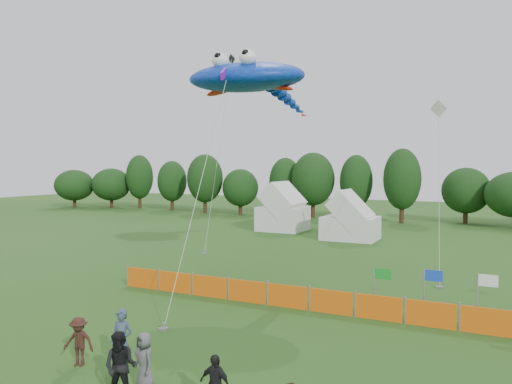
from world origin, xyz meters
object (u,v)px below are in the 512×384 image
at_px(stingray_kite, 251,79).
at_px(spectator_d, 215,384).
at_px(spectator_a, 122,341).
at_px(spectator_e, 144,360).
at_px(tent_right, 350,221).
at_px(tent_left, 283,211).
at_px(spectator_c, 79,341).
at_px(spectator_b, 120,367).
at_px(barrier_fence, 308,299).

bearing_deg(stingray_kite, spectator_d, -66.86).
distance_m(spectator_a, spectator_e, 1.47).
bearing_deg(tent_right, tent_left, 157.99).
distance_m(spectator_c, spectator_d, 5.44).
relative_size(tent_left, spectator_c, 2.79).
relative_size(spectator_a, spectator_b, 1.03).
distance_m(tent_left, spectator_d, 35.97).
relative_size(spectator_b, stingray_kite, 0.12).
relative_size(barrier_fence, spectator_c, 13.04).
xyz_separation_m(spectator_a, spectator_e, (1.34, -0.60, -0.16)).
bearing_deg(barrier_fence, stingray_kite, 143.16).
height_order(barrier_fence, spectator_e, spectator_e).
bearing_deg(barrier_fence, spectator_b, -98.99).
xyz_separation_m(tent_right, barrier_fence, (4.04, -21.14, -1.11)).
distance_m(spectator_a, stingray_kite, 15.49).
distance_m(barrier_fence, spectator_d, 9.58).
relative_size(tent_right, spectator_d, 2.96).
relative_size(spectator_a, spectator_d, 1.25).
relative_size(tent_right, spectator_b, 2.45).
bearing_deg(spectator_d, tent_left, 114.50).
height_order(spectator_a, spectator_b, spectator_a).
relative_size(spectator_d, spectator_e, 0.97).
height_order(tent_left, tent_right, tent_left).
bearing_deg(spectator_c, spectator_b, -40.48).
distance_m(spectator_d, spectator_e, 2.56).
bearing_deg(spectator_b, spectator_a, 110.77).
distance_m(spectator_b, spectator_d, 2.66).
bearing_deg(tent_right, spectator_a, -87.68).
relative_size(tent_right, spectator_c, 2.97).
bearing_deg(barrier_fence, tent_right, 100.83).
relative_size(spectator_a, stingray_kite, 0.12).
bearing_deg(barrier_fence, spectator_a, -108.42).
bearing_deg(stingray_kite, spectator_e, -76.61).
xyz_separation_m(spectator_c, spectator_d, (5.39, -0.75, 0.00)).
bearing_deg(spectator_a, spectator_c, 178.86).
distance_m(tent_left, stingray_kite, 23.69).
bearing_deg(tent_right, spectator_b, -85.49).
bearing_deg(spectator_e, spectator_c, -162.66).
height_order(spectator_b, stingray_kite, stingray_kite).
height_order(spectator_a, spectator_d, spectator_a).
relative_size(tent_left, stingray_kite, 0.26).
distance_m(spectator_a, spectator_b, 1.94).
xyz_separation_m(spectator_c, spectator_e, (2.86, -0.36, 0.03)).
bearing_deg(spectator_c, spectator_d, -24.34).
height_order(spectator_c, spectator_e, spectator_e).
bearing_deg(tent_right, spectator_e, -85.20).
xyz_separation_m(spectator_c, stingray_kite, (-0.11, 12.13, 9.98)).
bearing_deg(stingray_kite, spectator_a, -82.17).
bearing_deg(stingray_kite, barrier_fence, -36.84).
height_order(spectator_c, stingray_kite, stingray_kite).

